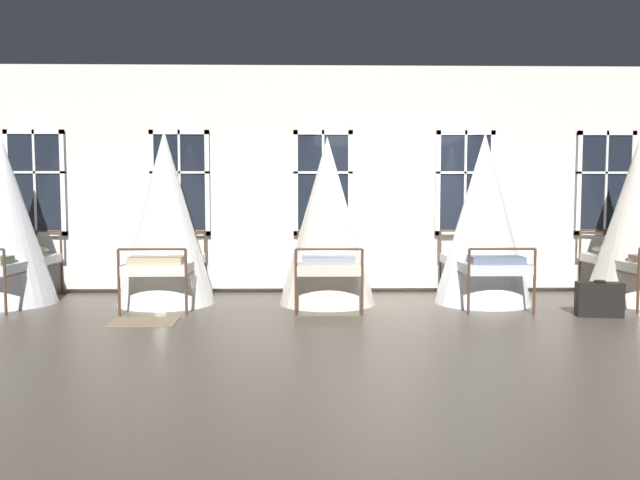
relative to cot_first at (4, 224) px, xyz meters
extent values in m
plane|color=brown|center=(5.66, -0.20, -1.14)|extent=(30.10, 30.10, 0.00)
cube|color=silver|center=(5.66, 1.08, 0.64)|extent=(16.05, 0.10, 3.57)
cube|color=black|center=(0.04, 0.97, 0.59)|extent=(0.93, 0.02, 1.65)
cube|color=silver|center=(0.04, 0.97, -0.20)|extent=(0.93, 0.06, 0.07)
cube|color=silver|center=(0.04, 0.97, 1.38)|extent=(0.93, 0.06, 0.07)
cube|color=silver|center=(-0.39, 0.97, 0.59)|extent=(0.07, 0.06, 1.65)
cube|color=silver|center=(0.47, 0.97, 0.59)|extent=(0.07, 0.06, 1.65)
cube|color=silver|center=(0.04, 0.97, 0.59)|extent=(0.04, 0.06, 1.65)
cube|color=silver|center=(0.04, 0.97, 0.75)|extent=(0.93, 0.06, 0.04)
cube|color=black|center=(2.29, 0.97, 0.59)|extent=(0.93, 0.02, 1.65)
cube|color=silver|center=(2.29, 0.97, -0.20)|extent=(0.93, 0.06, 0.07)
cube|color=silver|center=(2.29, 0.97, 1.38)|extent=(0.93, 0.06, 0.07)
cube|color=silver|center=(1.86, 0.97, 0.59)|extent=(0.07, 0.06, 1.65)
cube|color=silver|center=(2.72, 0.97, 0.59)|extent=(0.07, 0.06, 1.65)
cube|color=silver|center=(2.29, 0.97, 0.59)|extent=(0.04, 0.06, 1.65)
cube|color=silver|center=(2.29, 0.97, 0.75)|extent=(0.93, 0.06, 0.04)
cube|color=black|center=(4.54, 0.97, 0.59)|extent=(0.93, 0.02, 1.65)
cube|color=silver|center=(4.54, 0.97, -0.20)|extent=(0.93, 0.06, 0.07)
cube|color=silver|center=(4.54, 0.97, 1.38)|extent=(0.93, 0.06, 0.07)
cube|color=silver|center=(4.10, 0.97, 0.59)|extent=(0.07, 0.06, 1.65)
cube|color=silver|center=(4.97, 0.97, 0.59)|extent=(0.07, 0.06, 1.65)
cube|color=silver|center=(4.54, 0.97, 0.59)|extent=(0.04, 0.06, 1.65)
cube|color=silver|center=(4.54, 0.97, 0.75)|extent=(0.93, 0.06, 0.04)
cube|color=black|center=(6.78, 0.97, 0.59)|extent=(0.93, 0.02, 1.65)
cube|color=silver|center=(6.78, 0.97, -0.20)|extent=(0.93, 0.06, 0.07)
cube|color=silver|center=(6.78, 0.97, 1.38)|extent=(0.93, 0.06, 0.07)
cube|color=silver|center=(6.35, 0.97, 0.59)|extent=(0.07, 0.06, 1.65)
cube|color=silver|center=(7.22, 0.97, 0.59)|extent=(0.07, 0.06, 1.65)
cube|color=silver|center=(6.78, 0.97, 0.59)|extent=(0.04, 0.06, 1.65)
cube|color=silver|center=(6.78, 0.97, 0.75)|extent=(0.93, 0.06, 0.04)
cube|color=black|center=(9.03, 0.97, 0.59)|extent=(0.93, 0.02, 1.65)
cube|color=silver|center=(9.03, 0.97, -0.20)|extent=(0.93, 0.06, 0.07)
cube|color=silver|center=(9.03, 0.97, 1.38)|extent=(0.93, 0.06, 0.07)
cube|color=silver|center=(8.60, 0.97, 0.59)|extent=(0.07, 0.06, 1.65)
cube|color=silver|center=(9.46, 0.97, 0.59)|extent=(0.07, 0.06, 1.65)
cube|color=silver|center=(9.03, 0.97, 0.59)|extent=(0.04, 0.06, 1.65)
cube|color=silver|center=(9.03, 0.97, 0.75)|extent=(0.93, 0.06, 0.04)
cube|color=silver|center=(5.66, 0.95, -0.89)|extent=(11.84, 0.10, 0.36)
cylinder|color=#4C3323|center=(-0.41, 0.89, -0.65)|extent=(0.04, 0.04, 0.99)
cylinder|color=#4C3323|center=(0.44, 0.88, -0.65)|extent=(0.04, 0.04, 0.99)
cylinder|color=#4C3323|center=(0.41, -0.90, -0.72)|extent=(0.04, 0.04, 0.86)
cylinder|color=#4C3323|center=(0.43, -0.01, -0.64)|extent=(0.06, 1.77, 0.03)
cylinder|color=#4C3323|center=(0.01, 0.89, -0.16)|extent=(0.86, 0.05, 0.03)
cube|color=silver|center=(0.00, 0.00, -0.57)|extent=(0.90, 1.81, 0.13)
ellipsoid|color=beige|center=(0.01, 0.65, -0.44)|extent=(0.66, 0.41, 0.14)
cone|color=white|center=(0.00, 0.00, 0.03)|extent=(1.37, 1.37, 2.36)
cylinder|color=#4C3323|center=(1.83, 0.86, -0.65)|extent=(0.04, 0.04, 0.99)
cylinder|color=#4C3323|center=(2.68, 0.88, -0.65)|extent=(0.04, 0.04, 0.99)
cylinder|color=#4C3323|center=(1.87, -0.91, -0.72)|extent=(0.04, 0.04, 0.86)
cylinder|color=#4C3323|center=(2.72, -0.89, -0.72)|extent=(0.04, 0.04, 0.86)
cylinder|color=#4C3323|center=(1.85, -0.02, -0.64)|extent=(0.07, 1.77, 0.03)
cylinder|color=#4C3323|center=(2.70, 0.00, -0.64)|extent=(0.07, 1.77, 0.03)
cylinder|color=#4C3323|center=(2.25, 0.87, -0.16)|extent=(0.86, 0.05, 0.03)
cylinder|color=#4C3323|center=(2.29, -0.90, -0.29)|extent=(0.86, 0.05, 0.03)
cube|color=silver|center=(2.27, -0.01, -0.57)|extent=(0.92, 1.81, 0.13)
ellipsoid|color=silver|center=(2.26, 0.63, -0.44)|extent=(0.66, 0.41, 0.14)
cube|color=tan|center=(2.29, -0.64, -0.46)|extent=(0.71, 0.38, 0.10)
cone|color=white|center=(2.27, -0.01, 0.09)|extent=(1.37, 1.37, 2.46)
cylinder|color=#4C3323|center=(4.15, 0.84, -0.65)|extent=(0.04, 0.04, 0.99)
cylinder|color=#4C3323|center=(5.00, 0.83, -0.65)|extent=(0.04, 0.04, 0.99)
cylinder|color=#4C3323|center=(4.14, -0.94, -0.72)|extent=(0.04, 0.04, 0.86)
cylinder|color=#4C3323|center=(4.99, -0.94, -0.72)|extent=(0.04, 0.04, 0.86)
cylinder|color=#4C3323|center=(4.14, -0.05, -0.64)|extent=(0.04, 1.77, 0.03)
cylinder|color=#4C3323|center=(5.00, -0.05, -0.64)|extent=(0.04, 1.77, 0.03)
cylinder|color=#4C3323|center=(4.57, 0.83, -0.16)|extent=(0.86, 0.04, 0.03)
cylinder|color=#4C3323|center=(4.57, -0.94, -0.29)|extent=(0.86, 0.04, 0.03)
cube|color=beige|center=(4.57, -0.05, -0.57)|extent=(0.88, 1.80, 0.13)
ellipsoid|color=silver|center=(4.57, 0.59, -0.44)|extent=(0.66, 0.40, 0.14)
cube|color=#8C939E|center=(4.57, -0.68, -0.46)|extent=(0.70, 0.36, 0.10)
cone|color=silver|center=(4.57, -0.05, 0.04)|extent=(1.37, 1.37, 2.37)
cylinder|color=#4C3323|center=(6.38, 0.83, -0.65)|extent=(0.04, 0.04, 0.99)
cylinder|color=#4C3323|center=(7.23, 0.82, -0.65)|extent=(0.04, 0.04, 0.99)
cylinder|color=#4C3323|center=(6.37, -0.95, -0.72)|extent=(0.04, 0.04, 0.86)
cylinder|color=#4C3323|center=(7.23, -0.95, -0.72)|extent=(0.04, 0.04, 0.86)
cylinder|color=#4C3323|center=(6.38, -0.06, -0.64)|extent=(0.04, 1.77, 0.03)
cylinder|color=#4C3323|center=(7.23, -0.06, -0.64)|extent=(0.04, 1.77, 0.03)
cylinder|color=#4C3323|center=(6.81, 0.83, -0.16)|extent=(0.86, 0.03, 0.03)
cylinder|color=#4C3323|center=(6.80, -0.95, -0.29)|extent=(0.86, 0.03, 0.03)
cube|color=silver|center=(6.80, -0.06, -0.57)|extent=(0.88, 1.80, 0.13)
ellipsoid|color=silver|center=(6.80, 0.59, -0.44)|extent=(0.66, 0.40, 0.14)
cube|color=slate|center=(6.80, -0.69, -0.46)|extent=(0.70, 0.36, 0.10)
cone|color=white|center=(6.80, -0.06, 0.07)|extent=(1.37, 1.37, 2.43)
cylinder|color=#4C3323|center=(8.62, 0.88, -0.65)|extent=(0.04, 0.04, 0.99)
cylinder|color=#4C3323|center=(9.47, 0.88, -0.65)|extent=(0.04, 0.04, 0.99)
cylinder|color=#4C3323|center=(8.62, -0.90, -0.72)|extent=(0.04, 0.04, 0.86)
cylinder|color=#4C3323|center=(8.62, -0.01, -0.64)|extent=(0.03, 1.77, 0.03)
cylinder|color=#4C3323|center=(9.05, 0.88, -0.16)|extent=(0.85, 0.03, 0.03)
cube|color=silver|center=(9.04, -0.01, -0.57)|extent=(0.88, 1.79, 0.13)
ellipsoid|color=beige|center=(9.05, 0.64, -0.44)|extent=(0.65, 0.40, 0.14)
cone|color=silver|center=(9.04, -0.01, 0.05)|extent=(1.37, 1.37, 2.38)
cube|color=#8E7A5B|center=(2.29, -1.33, -1.14)|extent=(0.82, 0.59, 0.01)
cube|color=brown|center=(4.54, -1.33, -1.14)|extent=(0.80, 0.56, 0.01)
cube|color=black|center=(8.01, -1.10, -0.92)|extent=(0.58, 0.27, 0.44)
cube|color=tan|center=(8.02, -1.00, -0.92)|extent=(0.50, 0.08, 0.03)
torus|color=black|center=(8.01, -1.10, -0.69)|extent=(0.16, 0.16, 0.02)
camera|label=1|loc=(4.29, -8.89, 0.42)|focal=35.04mm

